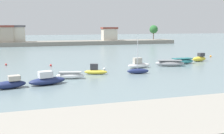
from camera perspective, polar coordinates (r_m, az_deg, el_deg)
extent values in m
plane|color=slate|center=(20.20, -10.55, -12.65)|extent=(400.00, 400.00, 0.00)
ellipsoid|color=navy|center=(32.97, -22.20, -3.72)|extent=(4.13, 2.27, 0.93)
cube|color=#BCB2A3|center=(32.89, -21.26, -2.33)|extent=(1.54, 1.35, 0.60)
cube|color=black|center=(32.97, -20.12, -2.12)|extent=(0.30, 0.96, 0.42)
ellipsoid|color=navy|center=(33.61, -14.40, -3.07)|extent=(5.02, 2.91, 0.94)
cube|color=silver|center=(33.38, -14.85, -1.63)|extent=(1.90, 1.50, 0.83)
cube|color=black|center=(33.59, -13.48, -1.36)|extent=(0.33, 1.00, 0.58)
ellipsoid|color=white|center=(36.62, -9.42, -1.98)|extent=(4.13, 2.00, 0.83)
cube|color=#AFAFAF|center=(36.53, -9.44, -1.20)|extent=(3.31, 1.64, 0.18)
ellipsoid|color=yellow|center=(39.57, -3.69, -1.12)|extent=(3.77, 2.19, 0.70)
cube|color=#333338|center=(39.46, -4.08, 0.05)|extent=(1.29, 0.95, 0.94)
cube|color=black|center=(39.38, -3.24, 0.18)|extent=(0.25, 0.54, 0.66)
ellipsoid|color=navy|center=(40.15, 5.89, -0.92)|extent=(3.61, 1.64, 0.82)
cylinder|color=silver|center=(39.73, 5.80, 3.10)|extent=(0.10, 0.10, 4.85)
cylinder|color=#B7B7BC|center=(39.82, 4.83, 0.60)|extent=(1.53, 0.35, 0.08)
ellipsoid|color=white|center=(45.63, 6.17, 0.36)|extent=(4.46, 1.81, 0.90)
cube|color=#BCB2A3|center=(45.31, 5.76, 1.49)|extent=(1.53, 1.04, 0.95)
cube|color=black|center=(45.64, 6.57, 1.65)|extent=(0.16, 0.81, 0.66)
ellipsoid|color=#9E9EA3|center=(48.66, 12.93, 0.79)|extent=(5.69, 3.23, 1.00)
cube|color=slate|center=(48.58, 12.95, 1.45)|extent=(4.58, 2.64, 0.13)
ellipsoid|color=teal|center=(52.18, 15.57, 1.25)|extent=(5.02, 2.08, 0.99)
cube|color=#226367|center=(52.11, 15.60, 1.86)|extent=(4.02, 1.74, 0.13)
ellipsoid|color=yellow|center=(56.98, 19.10, 1.74)|extent=(3.80, 1.83, 1.02)
cube|color=#333338|center=(57.25, 19.51, 2.64)|extent=(1.50, 1.11, 0.74)
cube|color=black|center=(57.73, 19.98, 2.74)|extent=(0.22, 0.79, 0.52)
sphere|color=orange|center=(65.41, 21.42, 2.26)|extent=(0.43, 0.43, 0.43)
sphere|color=white|center=(43.05, -1.77, -0.44)|extent=(0.44, 0.44, 0.44)
sphere|color=red|center=(48.48, -13.67, 0.38)|extent=(0.41, 0.41, 0.41)
sphere|color=red|center=(52.16, -22.85, 0.52)|extent=(0.39, 0.39, 0.39)
cube|color=gray|center=(101.64, -15.42, 5.16)|extent=(109.01, 9.51, 1.53)
cube|color=#B2A38E|center=(100.91, -22.84, 6.74)|extent=(5.57, 4.51, 5.46)
cube|color=brown|center=(100.86, -22.95, 8.48)|extent=(6.13, 4.96, 0.70)
cube|color=beige|center=(101.26, -20.95, 6.87)|extent=(6.56, 3.95, 5.50)
cube|color=#565156|center=(101.21, -21.05, 8.62)|extent=(7.21, 4.35, 0.70)
cube|color=beige|center=(104.99, -0.62, 7.33)|extent=(5.81, 4.24, 4.72)
cube|color=brown|center=(104.93, -0.63, 8.81)|extent=(6.39, 4.67, 0.70)
cylinder|color=brown|center=(114.60, 9.36, 6.93)|extent=(0.36, 0.36, 2.97)
sphere|color=#2D6B33|center=(114.52, 9.40, 8.41)|extent=(3.67, 3.67, 3.67)
cylinder|color=brown|center=(101.58, -23.01, 5.67)|extent=(0.36, 0.36, 1.70)
sphere|color=#387A3D|center=(101.49, -23.09, 6.81)|extent=(2.92, 2.92, 2.92)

